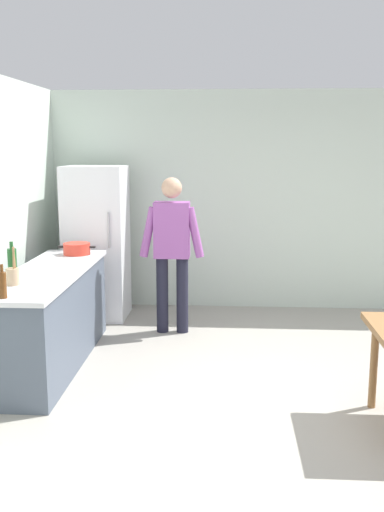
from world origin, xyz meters
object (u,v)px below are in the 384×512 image
bottle_wine_green (12,264)px  bottle_beer_brown (3,284)px  utensil_jar (13,276)px  cooking_pot (77,249)px  refrigerator (97,243)px  person (172,245)px

bottle_wine_green → bottle_beer_brown: bearing=-77.0°
utensil_jar → bottle_wine_green: bearing=110.2°
cooking_pot → refrigerator: bearing=87.2°
cooking_pot → utensil_jar: bearing=-97.0°
cooking_pot → person: bearing=12.0°
refrigerator → cooking_pot: (-0.04, -0.76, 0.06)m
bottle_beer_brown → refrigerator: bearing=87.1°
person → utensil_jar: bearing=-125.8°
person → bottle_wine_green: bearing=-129.4°
cooking_pot → utensil_jar: (-0.17, -1.40, 0.02)m
cooking_pot → utensil_jar: 1.41m
refrigerator → bottle_beer_brown: bearing=-92.9°
person → bottle_wine_green: size_ratio=5.00×
utensil_jar → bottle_wine_green: (-0.05, 0.14, 0.07)m
refrigerator → utensil_jar: size_ratio=5.62×
person → refrigerator: bearing=149.8°
person → cooking_pot: person is taller
utensil_jar → bottle_beer_brown: 0.43m
refrigerator → bottle_wine_green: size_ratio=5.29×
refrigerator → utensil_jar: bearing=-95.5°
utensil_jar → refrigerator: bearing=84.5°
utensil_jar → bottle_beer_brown: (0.08, -0.42, 0.03)m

